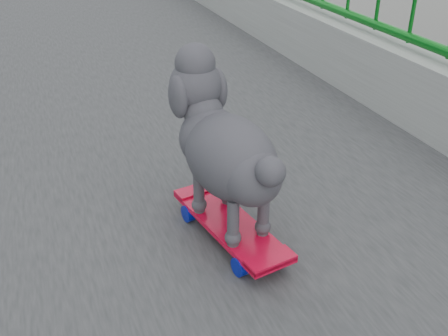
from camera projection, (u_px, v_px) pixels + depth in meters
name	position (u px, v px, depth m)	size (l,w,h in m)	color
footbridge	(99.00, 297.00, 3.92)	(3.00, 24.00, 7.00)	#2D2D2F
railing	(58.00, 30.00, 2.96)	(3.00, 24.00, 1.42)	gray
skateboard	(230.00, 226.00, 1.56)	(0.22, 0.49, 0.06)	red
poodle	(225.00, 146.00, 1.46)	(0.28, 0.53, 0.44)	#2B292E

